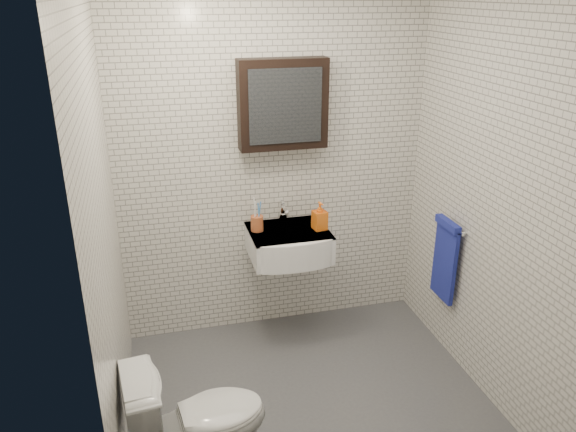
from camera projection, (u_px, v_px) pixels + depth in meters
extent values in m
cube|color=#4A4C52|center=(312.00, 401.00, 3.53)|extent=(2.20, 2.00, 0.01)
cube|color=silver|center=(274.00, 167.00, 3.96)|extent=(2.20, 0.02, 2.50)
cube|color=silver|center=(391.00, 314.00, 2.17)|extent=(2.20, 0.02, 2.50)
cube|color=silver|center=(105.00, 239.00, 2.81)|extent=(0.02, 2.00, 2.50)
cube|color=silver|center=(493.00, 201.00, 3.32)|extent=(0.02, 2.00, 2.50)
cube|color=white|center=(288.00, 243.00, 3.96)|extent=(0.55, 0.45, 0.20)
cylinder|color=silver|center=(288.00, 230.00, 3.94)|extent=(0.31, 0.31, 0.02)
cylinder|color=silver|center=(288.00, 229.00, 3.94)|extent=(0.04, 0.04, 0.01)
cube|color=white|center=(289.00, 231.00, 3.92)|extent=(0.55, 0.45, 0.01)
cylinder|color=silver|center=(283.00, 217.00, 4.06)|extent=(0.06, 0.06, 0.06)
cylinder|color=silver|center=(283.00, 210.00, 4.03)|extent=(0.03, 0.03, 0.08)
cylinder|color=silver|center=(285.00, 209.00, 3.97)|extent=(0.02, 0.12, 0.02)
cube|color=silver|center=(282.00, 201.00, 4.04)|extent=(0.02, 0.09, 0.01)
cube|color=black|center=(283.00, 104.00, 3.74)|extent=(0.60, 0.14, 0.60)
cube|color=#3F444C|center=(286.00, 106.00, 3.67)|extent=(0.49, 0.01, 0.49)
cylinder|color=silver|center=(451.00, 226.00, 3.73)|extent=(0.02, 0.30, 0.02)
cylinder|color=silver|center=(444.00, 218.00, 3.85)|extent=(0.04, 0.02, 0.02)
cylinder|color=silver|center=(464.00, 233.00, 3.62)|extent=(0.04, 0.02, 0.02)
cube|color=#222C9B|center=(445.00, 262.00, 3.83)|extent=(0.03, 0.26, 0.54)
cube|color=#222C9B|center=(448.00, 224.00, 3.72)|extent=(0.05, 0.26, 0.05)
cylinder|color=#AC522B|center=(257.00, 223.00, 3.89)|extent=(0.09, 0.09, 0.11)
cylinder|color=white|center=(255.00, 215.00, 3.85)|extent=(0.02, 0.03, 0.21)
cylinder|color=#438CD7|center=(259.00, 216.00, 3.86)|extent=(0.02, 0.02, 0.18)
cylinder|color=white|center=(256.00, 213.00, 3.87)|extent=(0.02, 0.04, 0.22)
cylinder|color=#438CD7|center=(259.00, 214.00, 3.88)|extent=(0.03, 0.04, 0.19)
imported|color=#FF561A|center=(320.00, 216.00, 3.90)|extent=(0.10, 0.11, 0.20)
imported|color=silver|center=(198.00, 421.00, 2.87)|extent=(0.74, 0.48, 0.72)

